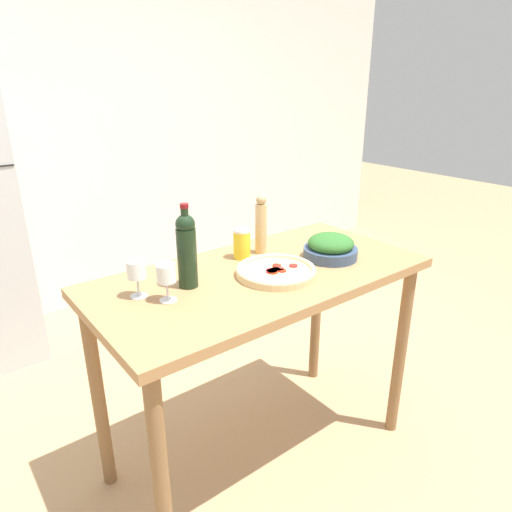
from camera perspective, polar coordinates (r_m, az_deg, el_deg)
ground_plane at (r=2.42m, az=0.55°, el=-23.24°), size 14.00×14.00×0.00m
wall_back at (r=3.69m, az=-21.33°, el=13.69°), size 6.40×0.06×2.60m
prep_counter at (r=1.93m, az=0.63°, el=-5.51°), size 1.40×0.69×0.95m
wine_bottle at (r=1.71m, az=-8.67°, el=0.88°), size 0.07×0.07×0.33m
wine_glass_near at (r=1.63m, az=-11.17°, el=-2.37°), size 0.07×0.07×0.14m
wine_glass_far at (r=1.68m, az=-14.72°, el=-1.83°), size 0.07×0.07×0.14m
pepper_mill at (r=2.04m, az=0.62°, el=3.83°), size 0.05×0.05×0.27m
salad_bowl at (r=2.04m, az=9.31°, el=1.07°), size 0.24×0.24×0.11m
homemade_pizza at (r=1.84m, az=2.51°, el=-1.88°), size 0.33×0.33×0.04m
salt_canister at (r=2.00m, az=-1.78°, el=1.57°), size 0.08×0.08×0.13m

